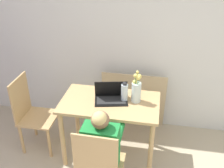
# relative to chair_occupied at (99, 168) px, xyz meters

# --- Properties ---
(wall_back) EXTENTS (6.40, 0.05, 2.50)m
(wall_back) POSITION_rel_chair_occupied_xyz_m (0.14, 1.40, 0.79)
(wall_back) COLOR silver
(wall_back) RESTS_ON ground_plane
(dining_table) EXTENTS (1.04, 0.60, 0.74)m
(dining_table) POSITION_rel_chair_occupied_xyz_m (-0.03, 0.66, 0.17)
(dining_table) COLOR tan
(dining_table) RESTS_ON ground_plane
(chair_occupied) EXTENTS (0.41, 0.41, 0.92)m
(chair_occupied) POSITION_rel_chair_occupied_xyz_m (0.00, 0.00, 0.00)
(chair_occupied) COLOR tan
(chair_occupied) RESTS_ON ground_plane
(chair_spare) EXTENTS (0.40, 0.40, 0.92)m
(chair_spare) POSITION_rel_chair_occupied_xyz_m (-0.96, 0.67, 0.00)
(chair_spare) COLOR tan
(chair_spare) RESTS_ON ground_plane
(person_seated) EXTENTS (0.33, 0.43, 1.02)m
(person_seated) POSITION_rel_chair_occupied_xyz_m (0.00, 0.12, 0.16)
(person_seated) COLOR #1E8438
(person_seated) RESTS_ON ground_plane
(laptop) EXTENTS (0.39, 0.29, 0.22)m
(laptop) POSITION_rel_chair_occupied_xyz_m (-0.03, 0.70, 0.33)
(laptop) COLOR black
(laptop) RESTS_ON dining_table
(flower_vase) EXTENTS (0.10, 0.10, 0.35)m
(flower_vase) POSITION_rel_chair_occupied_xyz_m (0.24, 0.72, 0.42)
(flower_vase) COLOR silver
(flower_vase) RESTS_ON dining_table
(water_bottle) EXTENTS (0.07, 0.07, 0.21)m
(water_bottle) POSITION_rel_chair_occupied_xyz_m (0.11, 0.71, 0.38)
(water_bottle) COLOR silver
(water_bottle) RESTS_ON dining_table
(cardboard_panel) EXTENTS (0.82, 0.13, 0.80)m
(cardboard_panel) POSITION_rel_chair_occupied_xyz_m (0.16, 1.29, -0.06)
(cardboard_panel) COLOR tan
(cardboard_panel) RESTS_ON ground_plane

